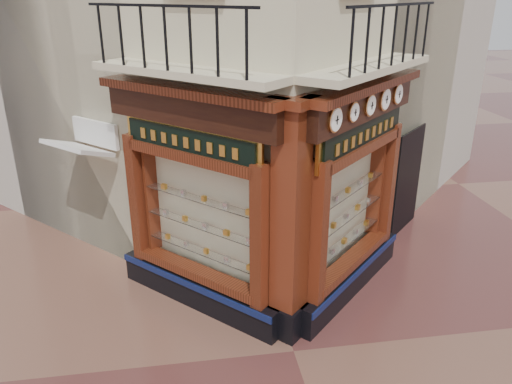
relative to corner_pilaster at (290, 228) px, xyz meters
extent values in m
plane|color=#502825|center=(0.00, -0.50, -1.95)|extent=(80.00, 80.00, 0.00)
cube|color=black|center=(-1.44, 1.04, -1.67)|extent=(2.72, 2.72, 0.55)
cube|color=#0D1741|center=(-1.57, 0.91, -1.46)|extent=(2.50, 2.50, 0.12)
cube|color=#37150A|center=(-0.45, 0.05, -0.17)|extent=(0.37, 0.37, 2.45)
cube|color=#37150A|center=(-2.43, 2.03, -0.17)|extent=(0.37, 0.37, 2.45)
cube|color=beige|center=(-1.20, 1.27, -0.20)|extent=(1.80, 1.80, 2.10)
cube|color=black|center=(-1.42, 1.05, 1.65)|extent=(2.69, 2.69, 0.50)
cube|color=#37150A|center=(-1.47, 1.00, 1.96)|extent=(2.86, 2.86, 0.14)
cube|color=black|center=(1.44, 1.04, -1.67)|extent=(2.72, 2.72, 0.55)
cube|color=#0D1741|center=(1.57, 0.91, -1.46)|extent=(2.50, 2.50, 0.12)
cube|color=#37150A|center=(0.45, 0.05, -0.17)|extent=(0.37, 0.37, 2.45)
cube|color=#37150A|center=(2.43, 2.03, -0.17)|extent=(0.37, 0.37, 2.45)
cube|color=beige|center=(1.20, 1.27, -0.20)|extent=(1.80, 1.80, 2.10)
cube|color=black|center=(1.42, 1.05, 1.65)|extent=(2.69, 2.69, 0.50)
cube|color=#37150A|center=(1.47, 1.00, 1.96)|extent=(2.86, 2.86, 0.14)
cube|color=black|center=(0.00, 0.00, -1.67)|extent=(0.78, 0.78, 0.55)
cube|color=#37150A|center=(0.00, 0.00, 0.25)|extent=(0.64, 0.64, 3.50)
cube|color=#37150A|center=(0.00, 0.00, 1.96)|extent=(0.85, 0.85, 0.14)
cube|color=beige|center=(-1.48, 0.99, 2.25)|extent=(2.97, 2.97, 0.12)
cube|color=black|center=(-1.72, 0.76, 3.20)|extent=(2.36, 2.36, 0.04)
cube|color=beige|center=(1.48, 0.99, 2.25)|extent=(2.97, 2.97, 0.12)
cube|color=black|center=(1.72, 0.76, 3.20)|extent=(2.36, 2.36, 0.04)
cylinder|color=#C28040|center=(0.62, 0.03, 1.67)|extent=(0.31, 0.31, 0.39)
cylinder|color=white|center=(0.64, 0.00, 1.67)|extent=(0.25, 0.25, 0.33)
cube|color=black|center=(0.65, -0.01, 1.67)|extent=(0.02, 0.02, 0.13)
cube|color=black|center=(0.65, -0.01, 1.67)|extent=(0.08, 0.08, 0.01)
cylinder|color=#C28040|center=(1.04, 0.45, 1.67)|extent=(0.26, 0.26, 0.32)
cylinder|color=white|center=(1.06, 0.43, 1.67)|extent=(0.21, 0.21, 0.28)
cube|color=black|center=(1.07, 0.42, 1.67)|extent=(0.02, 0.02, 0.11)
cube|color=black|center=(1.07, 0.42, 1.67)|extent=(0.07, 0.07, 0.01)
cylinder|color=#C28040|center=(1.47, 0.88, 1.67)|extent=(0.29, 0.29, 0.36)
cylinder|color=white|center=(1.49, 0.86, 1.67)|extent=(0.24, 0.24, 0.31)
cube|color=black|center=(1.50, 0.85, 1.67)|extent=(0.02, 0.02, 0.12)
cube|color=black|center=(1.50, 0.85, 1.67)|extent=(0.07, 0.07, 0.01)
cylinder|color=#C28040|center=(1.90, 1.31, 1.67)|extent=(0.32, 0.32, 0.41)
cylinder|color=white|center=(1.92, 1.29, 1.67)|extent=(0.26, 0.26, 0.35)
cube|color=black|center=(1.94, 1.28, 1.67)|extent=(0.02, 0.02, 0.14)
cube|color=black|center=(1.94, 1.28, 1.67)|extent=(0.08, 0.08, 0.01)
cylinder|color=#C28040|center=(2.32, 1.72, 1.67)|extent=(0.30, 0.30, 0.38)
cylinder|color=white|center=(2.34, 1.70, 1.67)|extent=(0.25, 0.25, 0.33)
cube|color=black|center=(2.35, 1.69, 1.67)|extent=(0.02, 0.02, 0.13)
cube|color=black|center=(2.35, 1.69, 1.67)|extent=(0.08, 0.08, 0.01)
cube|color=gold|center=(-1.45, 1.03, 1.15)|extent=(2.09, 2.09, 0.56)
cube|color=black|center=(-1.48, 1.00, 1.15)|extent=(1.95, 1.95, 0.42)
cube|color=gold|center=(1.45, 1.03, 1.15)|extent=(2.23, 2.23, 0.60)
cube|color=black|center=(1.48, 1.00, 1.15)|extent=(2.08, 2.08, 0.45)
camera|label=1|loc=(-1.58, -6.76, 3.39)|focal=35.00mm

